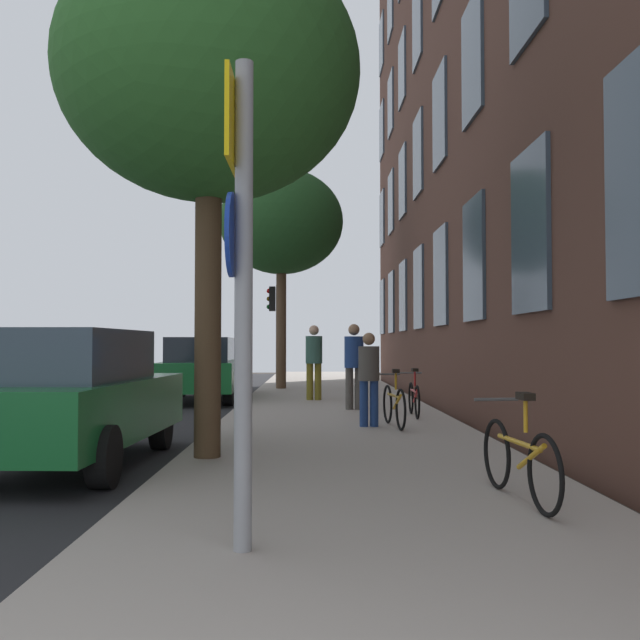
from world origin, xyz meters
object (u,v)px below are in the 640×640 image
object	(u,v)px
car_1	(203,368)
car_0	(69,396)
tree_far	(281,222)
bicycle_1	(394,404)
pedestrian_2	(314,357)
pedestrian_0	(369,373)
traffic_light	(275,316)
bicycle_0	(519,459)
tree_near	(209,74)
sign_post	(240,264)
pedestrian_1	(354,361)
bicycle_2	(414,398)

from	to	relation	value
car_1	car_0	bearing A→B (deg)	-90.59
tree_far	bicycle_1	xyz separation A→B (m)	(2.26, -10.08, -4.71)
bicycle_1	tree_far	bearing A→B (deg)	102.62
pedestrian_2	pedestrian_0	bearing A→B (deg)	-81.05
car_0	pedestrian_0	bearing A→B (deg)	39.04
car_0	car_1	bearing A→B (deg)	89.41
traffic_light	car_1	world-z (taller)	traffic_light
bicycle_0	traffic_light	bearing A→B (deg)	99.86
bicycle_0	car_0	world-z (taller)	car_0
tree_near	bicycle_1	xyz separation A→B (m)	(2.58, 3.04, -4.24)
traffic_light	bicycle_1	xyz separation A→B (m)	(2.54, -11.60, -1.89)
tree_far	sign_post	bearing A→B (deg)	-88.51
pedestrian_1	pedestrian_2	size ratio (longest dim) A/B	0.98
tree_near	bicycle_2	world-z (taller)	tree_near
traffic_light	pedestrian_1	xyz separation A→B (m)	(2.08, -8.54, -1.25)
bicycle_0	tree_far	bearing A→B (deg)	99.79
traffic_light	car_1	size ratio (longest dim) A/B	0.73
tree_near	tree_far	world-z (taller)	tree_far
sign_post	car_1	xyz separation A→B (m)	(-2.30, 13.47, -1.14)
bicycle_0	car_1	distance (m)	12.91
pedestrian_2	sign_post	bearing A→B (deg)	-92.49
pedestrian_1	car_0	bearing A→B (deg)	-121.59
bicycle_1	bicycle_2	xyz separation A→B (m)	(0.57, 1.64, -0.02)
tree_near	tree_far	size ratio (longest dim) A/B	0.92
pedestrian_0	car_1	world-z (taller)	pedestrian_0
sign_post	tree_near	xyz separation A→B (m)	(-0.76, 3.81, 2.74)
traffic_light	car_1	distance (m)	5.44
sign_post	bicycle_0	bearing A→B (deg)	31.85
traffic_light	bicycle_0	world-z (taller)	traffic_light
traffic_light	bicycle_1	size ratio (longest dim) A/B	1.96
car_0	car_1	world-z (taller)	same
tree_far	bicycle_0	xyz separation A→B (m)	(2.68, -15.54, -4.71)
pedestrian_0	car_1	distance (m)	7.56
traffic_light	bicycle_0	bearing A→B (deg)	-80.14
pedestrian_2	car_0	xyz separation A→B (m)	(-2.94, -8.64, -0.31)
bicycle_2	pedestrian_1	bearing A→B (deg)	126.06
bicycle_2	bicycle_1	bearing A→B (deg)	-109.03
bicycle_2	pedestrian_2	distance (m)	4.40
traffic_light	pedestrian_1	bearing A→B (deg)	-76.33
tree_near	bicycle_2	xyz separation A→B (m)	(3.15, 4.68, -4.26)
sign_post	pedestrian_2	bearing A→B (deg)	87.51
tree_near	car_0	bearing A→B (deg)	-179.46
sign_post	pedestrian_2	distance (m)	12.47
bicycle_1	pedestrian_1	xyz separation A→B (m)	(-0.46, 3.05, 0.64)
bicycle_0	bicycle_1	world-z (taller)	bicycle_1
sign_post	pedestrian_0	bearing A→B (deg)	78.40
traffic_light	pedestrian_2	xyz separation A→B (m)	(1.26, -6.01, -1.23)
car_1	bicycle_0	bearing A→B (deg)	-69.38
bicycle_2	pedestrian_1	world-z (taller)	pedestrian_1
traffic_light	bicycle_2	distance (m)	10.60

